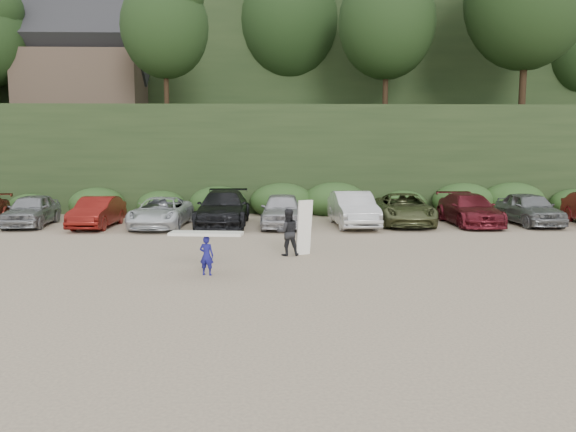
{
  "coord_description": "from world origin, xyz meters",
  "views": [
    {
      "loc": [
        0.84,
        -15.96,
        3.58
      ],
      "look_at": [
        1.36,
        3.0,
        1.3
      ],
      "focal_mm": 35.0,
      "sensor_mm": 36.0,
      "label": 1
    }
  ],
  "objects": [
    {
      "name": "ground",
      "position": [
        0.0,
        0.0,
        0.0
      ],
      "size": [
        120.0,
        120.0,
        0.0
      ],
      "primitive_type": "plane",
      "color": "tan",
      "rests_on": "ground"
    },
    {
      "name": "hillside_backdrop",
      "position": [
        -0.26,
        35.93,
        11.22
      ],
      "size": [
        90.0,
        41.5,
        28.0
      ],
      "color": "black",
      "rests_on": "ground"
    },
    {
      "name": "parked_cars",
      "position": [
        -2.35,
        10.02,
        0.74
      ],
      "size": [
        39.9,
        5.82,
        1.62
      ],
      "color": "#A3A4A8",
      "rests_on": "ground"
    },
    {
      "name": "child_surfer",
      "position": [
        -1.04,
        -0.23,
        0.84
      ],
      "size": [
        2.11,
        0.79,
        1.24
      ],
      "color": "navy",
      "rests_on": "ground"
    },
    {
      "name": "adult_surfer",
      "position": [
        1.4,
        2.66,
        0.81
      ],
      "size": [
        1.27,
        0.7,
        1.87
      ],
      "color": "black",
      "rests_on": "ground"
    }
  ]
}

